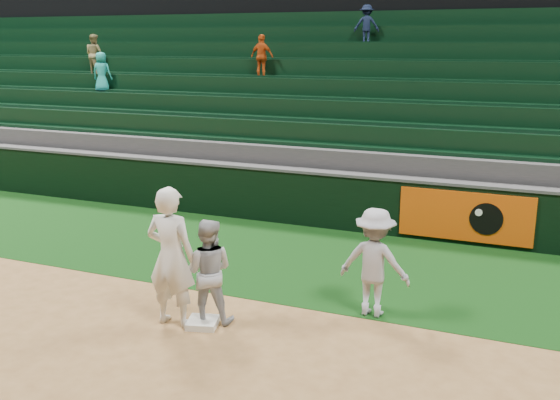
% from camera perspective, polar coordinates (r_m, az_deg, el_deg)
% --- Properties ---
extents(ground, '(70.00, 70.00, 0.00)m').
position_cam_1_polar(ground, '(9.38, -6.12, -10.91)').
color(ground, brown).
rests_on(ground, ground).
extents(foul_grass, '(36.00, 4.20, 0.01)m').
position_cam_1_polar(foul_grass, '(11.90, 0.75, -5.23)').
color(foul_grass, black).
rests_on(foul_grass, ground).
extents(first_base, '(0.52, 0.52, 0.09)m').
position_cam_1_polar(first_base, '(9.22, -7.08, -11.07)').
color(first_base, white).
rests_on(first_base, ground).
extents(first_baseman, '(0.75, 0.50, 2.05)m').
position_cam_1_polar(first_baseman, '(8.98, -9.92, -5.14)').
color(first_baseman, silver).
rests_on(first_baseman, ground).
extents(baserunner, '(0.89, 0.78, 1.55)m').
position_cam_1_polar(baserunner, '(9.08, -6.62, -6.48)').
color(baserunner, '#AAADB5').
rests_on(baserunner, ground).
extents(base_coach, '(1.09, 0.66, 1.64)m').
position_cam_1_polar(base_coach, '(9.31, 8.63, -5.66)').
color(base_coach, '#A4A5B2').
rests_on(base_coach, foul_grass).
extents(field_wall, '(36.00, 0.45, 1.25)m').
position_cam_1_polar(field_wall, '(13.69, 4.24, 0.11)').
color(field_wall, black).
rests_on(field_wall, ground).
extents(stadium_seating, '(36.00, 5.95, 4.97)m').
position_cam_1_polar(stadium_seating, '(17.07, 8.18, 6.48)').
color(stadium_seating, '#333335').
rests_on(stadium_seating, ground).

